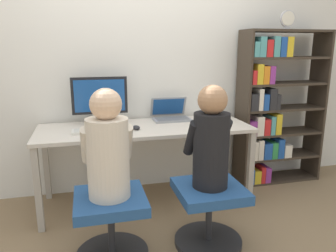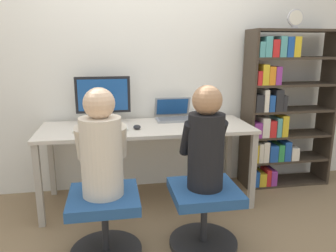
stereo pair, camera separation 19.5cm
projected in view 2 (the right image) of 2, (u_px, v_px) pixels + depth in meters
The scene contains 13 objects.
ground_plane at pixel (153, 218), 2.77m from camera, with size 14.00×14.00×0.00m, color #846B4C.
wall_back at pixel (141, 59), 3.17m from camera, with size 10.00×0.05×2.60m.
desk at pixel (147, 134), 2.94m from camera, with size 1.87×0.68×0.72m.
desktop_monitor at pixel (103, 99), 2.99m from camera, with size 0.50×0.21×0.43m.
laptop at pixel (174, 115), 3.18m from camera, with size 0.35×0.29×0.21m.
keyboard at pixel (101, 129), 2.76m from camera, with size 0.45×0.15×0.03m.
computer_mouse_by_keyboard at pixel (137, 127), 2.83m from camera, with size 0.06×0.10×0.03m.
office_chair_left at pixel (105, 219), 2.23m from camera, with size 0.50×0.50×0.45m.
office_chair_right at pixel (204, 211), 2.34m from camera, with size 0.50×0.50×0.45m.
person_at_monitor at pixel (101, 148), 2.12m from camera, with size 0.33×0.32×0.72m.
person_at_laptop at pixel (206, 141), 2.22m from camera, with size 0.31×0.31×0.72m.
bookshelf at pixel (278, 112), 3.29m from camera, with size 0.90×0.30×1.58m.
desk_clock at pixel (295, 18), 3.03m from camera, with size 0.16×0.03×0.18m.
Camera 2 is at (-0.31, -2.49, 1.42)m, focal length 35.00 mm.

